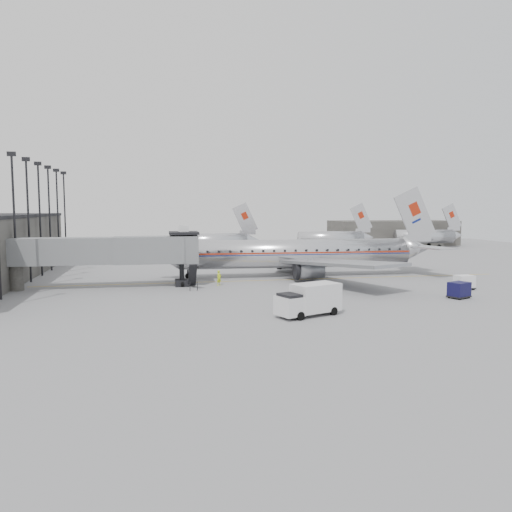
% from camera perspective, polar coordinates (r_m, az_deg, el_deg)
% --- Properties ---
extents(ground, '(160.00, 160.00, 0.00)m').
position_cam_1_polar(ground, '(57.11, 1.09, -3.69)').
color(ground, slate).
rests_on(ground, ground).
extents(hangar, '(30.00, 12.00, 6.00)m').
position_cam_1_polar(hangar, '(128.51, 15.32, 2.58)').
color(hangar, '#373532').
rests_on(hangar, ground).
extents(apron_line, '(60.00, 0.15, 0.01)m').
position_cam_1_polar(apron_line, '(63.55, 2.61, -2.75)').
color(apron_line, gold).
rests_on(apron_line, ground).
extents(jet_bridge, '(21.00, 6.20, 7.10)m').
position_cam_1_polar(jet_bridge, '(59.23, -15.65, 0.51)').
color(jet_bridge, slate).
rests_on(jet_bridge, ground).
extents(floodlight_masts, '(0.90, 42.25, 15.25)m').
position_cam_1_polar(floodlight_masts, '(69.95, -24.01, 4.41)').
color(floodlight_masts, black).
rests_on(floodlight_masts, ground).
extents(distant_aircraft_near, '(16.39, 3.20, 10.26)m').
position_cam_1_polar(distant_aircraft_near, '(97.86, -5.06, 1.74)').
color(distant_aircraft_near, silver).
rests_on(distant_aircraft_near, ground).
extents(distant_aircraft_mid, '(16.39, 3.20, 10.26)m').
position_cam_1_polar(distant_aircraft_mid, '(107.53, 8.64, 2.03)').
color(distant_aircraft_mid, silver).
rests_on(distant_aircraft_mid, ground).
extents(distant_aircraft_far, '(16.39, 3.20, 10.26)m').
position_cam_1_polar(distant_aircraft_far, '(121.20, 18.76, 2.19)').
color(distant_aircraft_far, silver).
rests_on(distant_aircraft_far, ground).
extents(airliner, '(38.41, 35.57, 12.14)m').
position_cam_1_polar(airliner, '(67.01, 5.16, 0.29)').
color(airliner, silver).
rests_on(airliner, ground).
extents(service_van, '(6.13, 4.22, 2.70)m').
position_cam_1_polar(service_van, '(42.64, 6.07, -4.94)').
color(service_van, silver).
rests_on(service_van, ground).
extents(baggage_cart_navy, '(2.56, 2.31, 1.64)m').
position_cam_1_polar(baggage_cart_navy, '(54.66, 22.19, -3.59)').
color(baggage_cart_navy, '#0E0D34').
rests_on(baggage_cart_navy, ground).
extents(baggage_cart_white, '(2.18, 1.74, 1.60)m').
position_cam_1_polar(baggage_cart_white, '(60.71, 22.70, -2.76)').
color(baggage_cart_white, silver).
rests_on(baggage_cart_white, ground).
extents(ramp_worker, '(0.77, 0.74, 1.78)m').
position_cam_1_polar(ramp_worker, '(59.11, -4.25, -2.51)').
color(ramp_worker, '#BFDB19').
rests_on(ramp_worker, ground).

